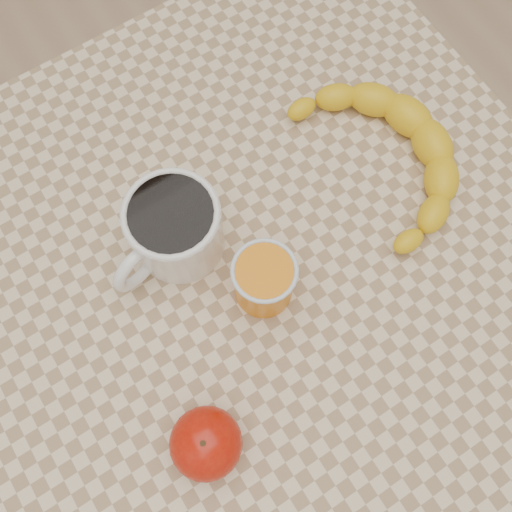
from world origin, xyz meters
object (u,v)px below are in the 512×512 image
orange_juice_glass (264,280)px  apple (206,443)px  table (256,280)px  banana (385,157)px  coffee_mug (173,228)px

orange_juice_glass → apple: orange_juice_glass is taller
orange_juice_glass → apple: (-0.15, -0.11, -0.01)m
table → banana: 0.24m
banana → orange_juice_glass: bearing=-156.6°
orange_juice_glass → banana: bearing=14.7°
apple → banana: (0.37, 0.17, -0.01)m
table → orange_juice_glass: bearing=-109.0°
coffee_mug → banana: bearing=-10.2°
table → coffee_mug: 0.17m
coffee_mug → orange_juice_glass: (0.06, -0.11, -0.01)m
orange_juice_glass → coffee_mug: bearing=117.2°
orange_juice_glass → banana: size_ratio=0.27×
table → orange_juice_glass: orange_juice_glass is taller
table → banana: bearing=6.0°
banana → table: bearing=-165.4°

